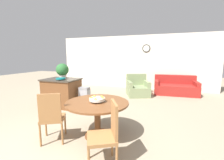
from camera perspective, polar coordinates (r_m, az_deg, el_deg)
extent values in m
plane|color=gray|center=(2.86, -20.47, -26.40)|extent=(24.00, 24.00, 0.00)
cube|color=silver|center=(7.90, 7.73, 6.75)|extent=(8.00, 0.06, 2.70)
cylinder|color=black|center=(7.76, 12.95, 11.67)|extent=(0.38, 0.02, 0.38)
cylinder|color=white|center=(7.75, 12.93, 11.67)|extent=(0.31, 0.01, 0.31)
cylinder|color=brown|center=(3.31, -5.45, -20.16)|extent=(0.53, 0.53, 0.04)
cylinder|color=brown|center=(3.16, -5.55, -14.62)|extent=(0.13, 0.13, 0.66)
cylinder|color=brown|center=(3.04, -5.65, -8.61)|extent=(1.26, 1.26, 0.03)
cylinder|color=#9E6B3D|center=(3.50, -23.87, -15.74)|extent=(0.04, 0.04, 0.42)
cylinder|color=#9E6B3D|center=(3.43, -17.40, -15.92)|extent=(0.04, 0.04, 0.42)
cylinder|color=#9E6B3D|center=(3.17, -25.67, -18.54)|extent=(0.04, 0.04, 0.42)
cylinder|color=#9E6B3D|center=(3.09, -18.42, -18.87)|extent=(0.04, 0.04, 0.42)
cube|color=#9E6B3D|center=(3.20, -21.58, -13.40)|extent=(0.57, 0.57, 0.05)
cube|color=#9E6B3D|center=(2.93, -22.67, -9.70)|extent=(0.36, 0.22, 0.51)
cylinder|color=#9E6B3D|center=(2.63, -8.95, -23.67)|extent=(0.04, 0.04, 0.42)
cylinder|color=#9E6B3D|center=(2.35, 1.84, -28.09)|extent=(0.04, 0.04, 0.42)
cylinder|color=#9E6B3D|center=(2.66, 0.08, -23.20)|extent=(0.04, 0.04, 0.42)
cube|color=#9E6B3D|center=(2.36, -4.03, -21.12)|extent=(0.57, 0.57, 0.05)
cube|color=#9E6B3D|center=(2.25, 0.87, -14.60)|extent=(0.22, 0.36, 0.51)
cylinder|color=silver|center=(3.03, -5.65, -8.03)|extent=(0.12, 0.12, 0.03)
cylinder|color=silver|center=(3.02, -5.67, -7.27)|extent=(0.31, 0.31, 0.05)
sphere|color=gold|center=(2.98, -3.55, -7.16)|extent=(0.08, 0.08, 0.08)
sphere|color=gold|center=(3.08, -3.95, -6.65)|extent=(0.08, 0.08, 0.08)
sphere|color=gold|center=(3.11, -6.67, -6.53)|extent=(0.08, 0.08, 0.08)
sphere|color=gold|center=(3.01, -7.86, -7.06)|extent=(0.08, 0.08, 0.08)
sphere|color=gold|center=(2.91, -6.35, -7.62)|extent=(0.08, 0.08, 0.08)
cube|color=brown|center=(5.27, -18.52, -4.69)|extent=(1.06, 0.79, 0.87)
cube|color=#42382D|center=(5.19, -18.77, 0.19)|extent=(1.12, 0.85, 0.04)
cylinder|color=#147A7F|center=(4.97, -18.94, 0.19)|extent=(0.10, 0.10, 0.02)
cylinder|color=#147A7F|center=(4.96, -18.95, 0.54)|extent=(0.30, 0.30, 0.04)
cylinder|color=beige|center=(5.36, -18.26, 1.39)|extent=(0.22, 0.22, 0.13)
sphere|color=#2D6B33|center=(5.33, -18.37, 3.75)|extent=(0.42, 0.42, 0.42)
cube|color=#9E9EA3|center=(4.93, -10.40, -6.97)|extent=(0.31, 0.24, 0.59)
cube|color=gray|center=(4.85, -10.51, -3.17)|extent=(0.30, 0.23, 0.08)
cube|color=maroon|center=(7.13, 22.95, -3.33)|extent=(1.82, 1.08, 0.42)
cube|color=maroon|center=(7.43, 22.77, 0.30)|extent=(1.77, 0.32, 0.38)
cube|color=maroon|center=(7.05, 16.51, -2.41)|extent=(0.21, 0.91, 0.59)
cube|color=maroon|center=(7.26, 29.28, -2.86)|extent=(0.21, 0.91, 0.59)
cube|color=gray|center=(6.42, 9.78, -4.13)|extent=(1.15, 1.20, 0.40)
cube|color=gray|center=(6.69, 9.17, 0.27)|extent=(0.87, 0.52, 0.49)
cube|color=gray|center=(6.32, 6.58, -3.24)|extent=(0.45, 0.85, 0.62)
cube|color=gray|center=(6.49, 12.94, -3.10)|extent=(0.45, 0.85, 0.62)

